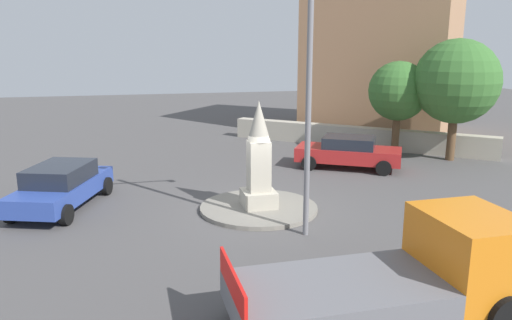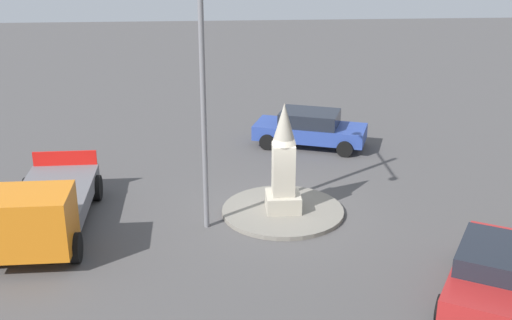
% 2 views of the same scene
% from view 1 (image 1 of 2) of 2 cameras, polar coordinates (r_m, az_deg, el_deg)
% --- Properties ---
extents(ground_plane, '(80.00, 80.00, 0.00)m').
position_cam_1_polar(ground_plane, '(16.49, 0.31, -5.74)').
color(ground_plane, '#4F4C4C').
extents(traffic_island, '(3.86, 3.86, 0.14)m').
position_cam_1_polar(traffic_island, '(16.47, 0.31, -5.51)').
color(traffic_island, gray).
rests_on(traffic_island, ground).
extents(monument, '(1.07, 1.07, 3.48)m').
position_cam_1_polar(monument, '(16.02, 0.32, -0.03)').
color(monument, '#B2AA99').
rests_on(monument, traffic_island).
extents(streetlamp, '(3.41, 0.28, 7.78)m').
position_cam_1_polar(streetlamp, '(13.53, 6.13, 10.29)').
color(streetlamp, slate).
rests_on(streetlamp, ground).
extents(car_blue_waiting, '(3.13, 4.78, 1.47)m').
position_cam_1_polar(car_blue_waiting, '(17.72, -21.37, -2.72)').
color(car_blue_waiting, '#2D479E').
rests_on(car_blue_waiting, ground).
extents(car_red_approaching, '(4.74, 3.75, 1.41)m').
position_cam_1_polar(car_red_approaching, '(22.12, 10.53, 0.95)').
color(car_red_approaching, '#B22323').
rests_on(car_red_approaching, ground).
extents(truck_orange_parked_right, '(5.82, 2.57, 2.05)m').
position_cam_1_polar(truck_orange_parked_right, '(10.48, 17.18, -12.22)').
color(truck_orange_parked_right, orange).
rests_on(truck_orange_parked_right, ground).
extents(stone_boundary_wall, '(11.10, 9.53, 1.07)m').
position_cam_1_polar(stone_boundary_wall, '(26.87, 11.37, 2.62)').
color(stone_boundary_wall, '#B2AA99').
rests_on(stone_boundary_wall, ground).
extents(corner_building, '(11.59, 11.64, 10.92)m').
position_cam_1_polar(corner_building, '(32.01, 14.63, 12.98)').
color(corner_building, '#A87A56').
rests_on(corner_building, ground).
extents(tree_near_wall, '(2.85, 2.85, 4.55)m').
position_cam_1_polar(tree_near_wall, '(25.06, 15.98, 7.55)').
color(tree_near_wall, brown).
rests_on(tree_near_wall, ground).
extents(tree_mid_cluster, '(3.85, 3.85, 5.60)m').
position_cam_1_polar(tree_mid_cluster, '(24.66, 21.98, 8.31)').
color(tree_mid_cluster, brown).
rests_on(tree_mid_cluster, ground).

